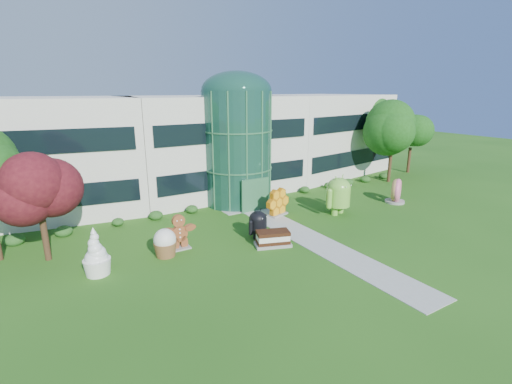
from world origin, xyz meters
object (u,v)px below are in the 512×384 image
gingerbread (179,232)px  android_green (338,193)px  donut (396,191)px  android_black (258,222)px

gingerbread → android_green: bearing=-0.6°
android_green → donut: android_green is taller
donut → gingerbread: size_ratio=0.89×
donut → gingerbread: (-20.20, 0.53, 0.05)m
android_black → android_green: bearing=-15.5°
android_green → donut: bearing=-17.8°
android_green → android_black: (-8.31, -0.96, -0.66)m
android_green → gingerbread: size_ratio=1.42×
gingerbread → android_black: bearing=-11.8°
android_green → donut: size_ratio=1.60×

